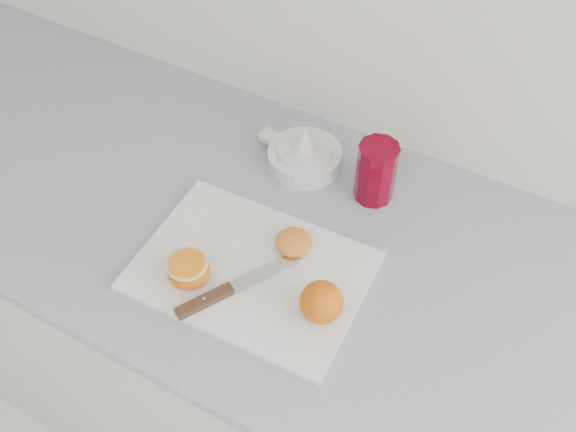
{
  "coord_description": "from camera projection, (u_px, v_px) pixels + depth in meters",
  "views": [
    {
      "loc": [
        0.49,
        1.1,
        1.74
      ],
      "look_at": [
        0.16,
        1.69,
        0.96
      ],
      "focal_mm": 40.0,
      "sensor_mm": 36.0,
      "label": 1
    }
  ],
  "objects": [
    {
      "name": "cutting_board",
      "position": [
        251.0,
        271.0,
        1.04
      ],
      "size": [
        0.37,
        0.27,
        0.01
      ],
      "primitive_type": "cube",
      "rotation": [
        0.0,
        0.0,
        0.04
      ],
      "color": "white",
      "rests_on": "counter"
    },
    {
      "name": "half_orange",
      "position": [
        189.0,
        270.0,
        1.01
      ],
      "size": [
        0.07,
        0.07,
        0.04
      ],
      "color": "#C74C00",
      "rests_on": "cutting_board"
    },
    {
      "name": "squeezed_shell",
      "position": [
        294.0,
        242.0,
        1.05
      ],
      "size": [
        0.06,
        0.06,
        0.03
      ],
      "color": "orange",
      "rests_on": "cutting_board"
    },
    {
      "name": "citrus_juicer",
      "position": [
        304.0,
        154.0,
        1.19
      ],
      "size": [
        0.17,
        0.14,
        0.09
      ],
      "color": "white",
      "rests_on": "counter"
    },
    {
      "name": "whole_orange",
      "position": [
        321.0,
        302.0,
        0.95
      ],
      "size": [
        0.07,
        0.07,
        0.07
      ],
      "color": "#C74C00",
      "rests_on": "cutting_board"
    },
    {
      "name": "counter",
      "position": [
        291.0,
        362.0,
        1.43
      ],
      "size": [
        2.59,
        0.64,
        0.89
      ],
      "color": "silver",
      "rests_on": "ground"
    },
    {
      "name": "paring_knife",
      "position": [
        216.0,
        296.0,
        0.99
      ],
      "size": [
        0.12,
        0.2,
        0.01
      ],
      "color": "#4D2D20",
      "rests_on": "cutting_board"
    },
    {
      "name": "red_tumbler",
      "position": [
        376.0,
        174.0,
        1.11
      ],
      "size": [
        0.07,
        0.07,
        0.12
      ],
      "color": "#6B0015",
      "rests_on": "counter"
    }
  ]
}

